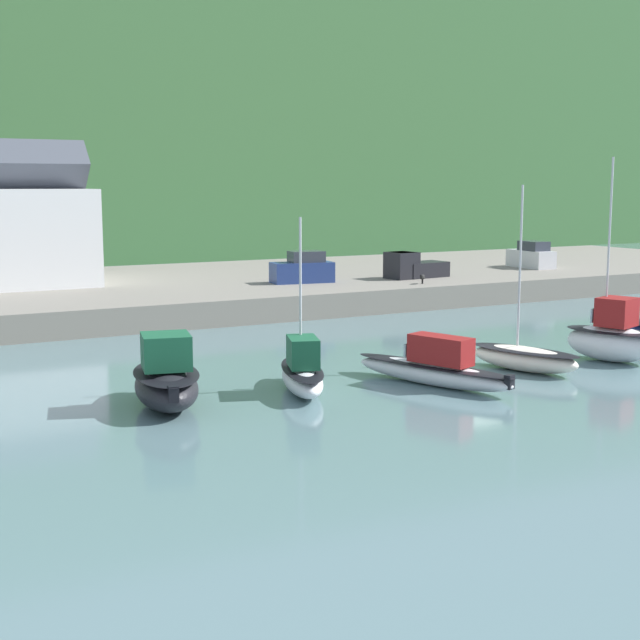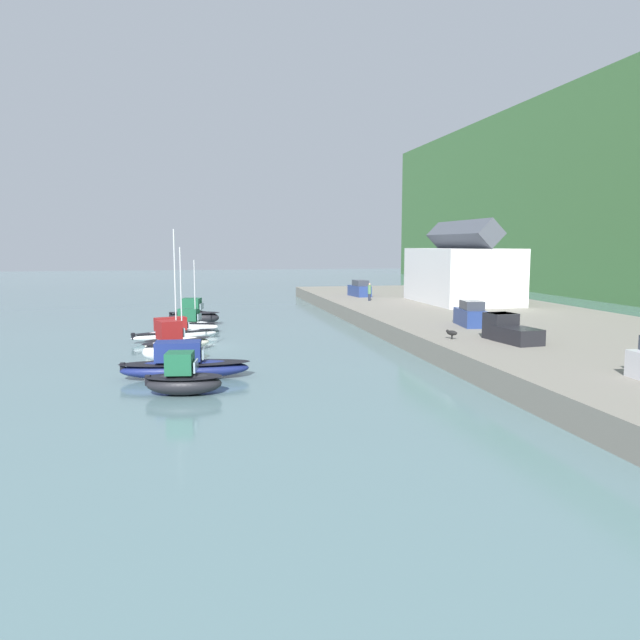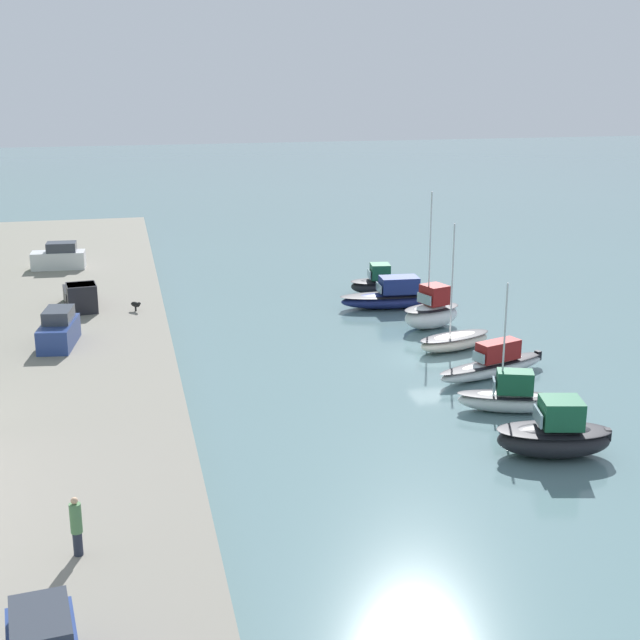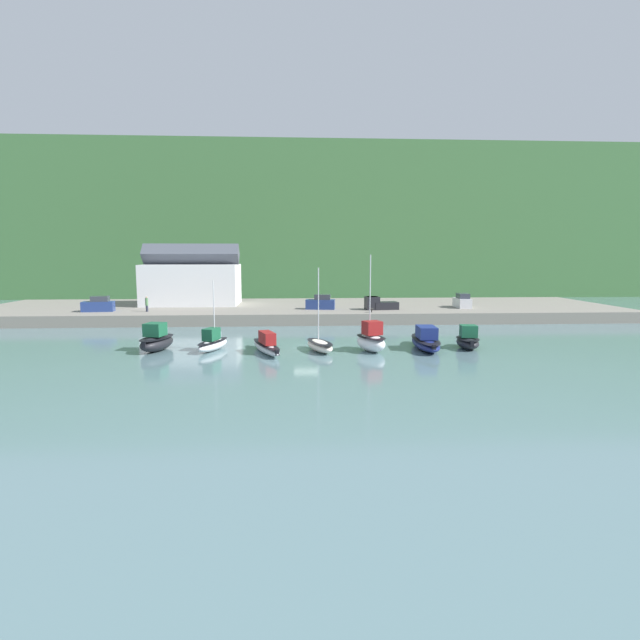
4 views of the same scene
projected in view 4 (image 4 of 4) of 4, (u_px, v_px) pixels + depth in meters
ground_plane at (306, 348)px, 50.85m from camera, size 320.00×320.00×0.00m
hillside_backdrop at (296, 227)px, 135.24m from camera, size 240.00×58.59×33.79m
quay_promenade at (301, 310)px, 78.78m from camera, size 97.21×25.10×1.55m
harbor_clubhouse at (192, 282)px, 79.34m from camera, size 14.94×9.12×9.65m
moored_boat_0 at (157, 340)px, 49.27m from camera, size 3.53×5.73×2.79m
moored_boat_1 at (213, 342)px, 49.33m from camera, size 3.26×5.58×6.93m
moored_boat_2 at (266, 345)px, 48.21m from camera, size 3.84×7.82×2.09m
moored_boat_3 at (320, 345)px, 48.93m from camera, size 3.31×5.58×8.18m
moored_boat_4 at (371, 340)px, 48.89m from camera, size 3.52×4.84×9.44m
moored_boat_5 at (426, 341)px, 50.12m from camera, size 2.87×8.27×2.36m
moored_boat_6 at (468, 340)px, 50.40m from camera, size 2.72×4.53×2.41m
parked_car_0 at (462, 301)px, 75.04m from camera, size 2.02×4.29×2.16m
parked_car_1 at (99, 305)px, 69.77m from camera, size 4.39×2.30×2.16m
parked_car_2 at (321, 303)px, 72.76m from camera, size 4.41×2.38×2.16m
pickup_truck_0 at (379, 304)px, 72.25m from camera, size 4.92×2.48×1.90m
person_on_quay at (147, 304)px, 69.53m from camera, size 0.40×0.40×2.14m
dog_on_quay at (371, 309)px, 68.63m from camera, size 0.80×0.76×0.68m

